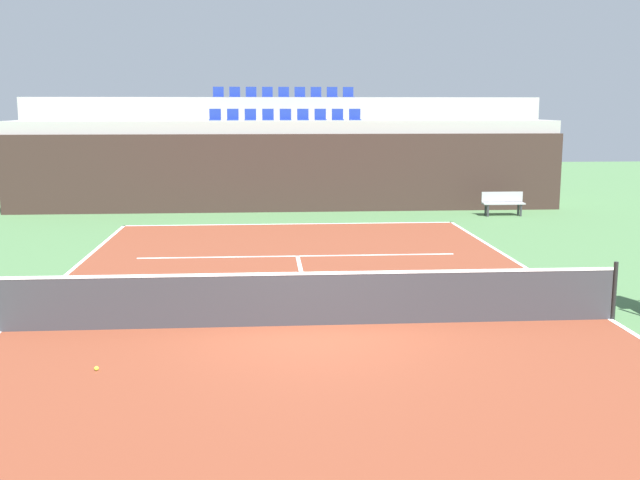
% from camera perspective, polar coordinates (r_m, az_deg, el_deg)
% --- Properties ---
extents(ground_plane, '(80.00, 80.00, 0.00)m').
position_cam_1_polar(ground_plane, '(13.62, -0.51, -6.44)').
color(ground_plane, '#477042').
extents(court_surface, '(11.00, 24.00, 0.01)m').
position_cam_1_polar(court_surface, '(13.62, -0.51, -6.42)').
color(court_surface, brown).
rests_on(court_surface, ground_plane).
extents(baseline_far, '(11.00, 0.10, 0.00)m').
position_cam_1_polar(baseline_far, '(25.30, -2.25, 1.21)').
color(baseline_far, white).
rests_on(baseline_far, court_surface).
extents(sideline_right, '(0.10, 24.00, 0.00)m').
position_cam_1_polar(sideline_right, '(14.98, 20.89, -5.55)').
color(sideline_right, white).
rests_on(sideline_right, court_surface).
extents(service_line_far, '(8.26, 0.10, 0.00)m').
position_cam_1_polar(service_line_far, '(19.84, -1.70, -1.21)').
color(service_line_far, white).
rests_on(service_line_far, court_surface).
extents(centre_service_line, '(0.10, 6.40, 0.00)m').
position_cam_1_polar(centre_service_line, '(16.71, -1.21, -3.32)').
color(centre_service_line, white).
rests_on(centre_service_line, court_surface).
extents(back_wall, '(20.72, 0.30, 2.87)m').
position_cam_1_polar(back_wall, '(28.26, -2.49, 5.02)').
color(back_wall, '#33231E').
rests_on(back_wall, ground_plane).
extents(stands_tier_lower, '(20.72, 2.40, 3.35)m').
position_cam_1_polar(stands_tier_lower, '(29.58, -2.57, 5.70)').
color(stands_tier_lower, '#9E9E99').
rests_on(stands_tier_lower, ground_plane).
extents(stands_tier_upper, '(20.72, 2.40, 4.24)m').
position_cam_1_polar(stands_tier_upper, '(31.95, -2.70, 6.81)').
color(stands_tier_upper, '#9E9E99').
rests_on(stands_tier_upper, ground_plane).
extents(seating_row_lower, '(5.82, 0.44, 0.44)m').
position_cam_1_polar(seating_row_lower, '(29.60, -2.60, 9.19)').
color(seating_row_lower, navy).
rests_on(seating_row_lower, stands_tier_lower).
extents(seating_row_upper, '(5.82, 0.44, 0.44)m').
position_cam_1_polar(seating_row_upper, '(32.00, -2.74, 10.83)').
color(seating_row_upper, navy).
rests_on(seating_row_upper, stands_tier_upper).
extents(tennis_net, '(11.08, 0.08, 1.07)m').
position_cam_1_polar(tennis_net, '(13.49, -0.51, -4.37)').
color(tennis_net, black).
rests_on(tennis_net, court_surface).
extents(player_bench, '(1.50, 0.40, 0.85)m').
position_cam_1_polar(player_bench, '(28.04, 13.54, 2.81)').
color(player_bench, '#99999E').
rests_on(player_bench, ground_plane).
extents(tennis_ball_1, '(0.07, 0.07, 0.07)m').
position_cam_1_polar(tennis_ball_1, '(11.83, -16.40, -9.21)').
color(tennis_ball_1, '#CCE033').
rests_on(tennis_ball_1, court_surface).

